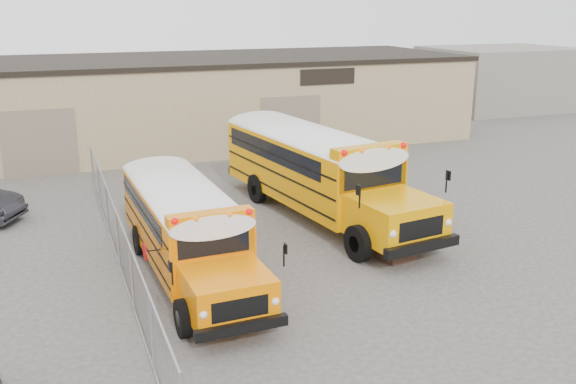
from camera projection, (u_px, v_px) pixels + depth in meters
name	position (u px, v px, depth m)	size (l,w,h in m)	color
ground	(349.00, 277.00, 18.18)	(120.00, 120.00, 0.00)	#45423F
warehouse	(191.00, 99.00, 35.44)	(30.20, 10.20, 4.67)	tan
chainlink_fence	(118.00, 239.00, 18.57)	(0.07, 18.07, 1.81)	#909398
distant_building_right	(500.00, 78.00, 47.27)	(10.00, 8.00, 4.40)	gray
school_bus_left	(148.00, 176.00, 22.99)	(2.78, 9.03, 2.62)	orange
school_bus_right	(239.00, 133.00, 28.79)	(4.18, 11.23, 3.21)	#E89500
tarp_bundle	(396.00, 235.00, 19.29)	(1.13, 1.07, 1.46)	black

